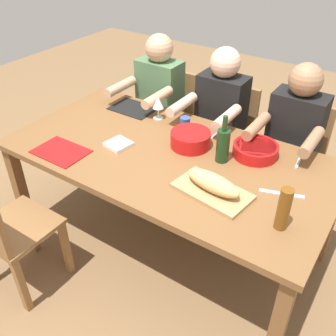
{
  "coord_description": "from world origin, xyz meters",
  "views": [
    {
      "loc": [
        -1.09,
        1.61,
        1.99
      ],
      "look_at": [
        0.0,
        0.0,
        0.63
      ],
      "focal_mm": 40.96,
      "sensor_mm": 36.0,
      "label": 1
    }
  ],
  "objects_px": {
    "diner_near_center": "(218,118)",
    "serving_bowl_greens": "(191,138)",
    "dining_table": "(168,163)",
    "diner_near_right": "(157,100)",
    "diner_near_left": "(291,139)",
    "wine_bottle": "(223,145)",
    "cup_near_center": "(185,124)",
    "napkin_stack": "(119,144)",
    "beer_bottle": "(284,209)",
    "cutting_board": "(212,191)",
    "chair_near_center": "(227,133)",
    "serving_bowl_pasta": "(255,149)",
    "chair_near_left": "(295,154)",
    "bread_loaf": "(213,183)",
    "chair_far_right": "(4,229)",
    "chair_near_right": "(170,115)",
    "wine_glass": "(158,103)"
  },
  "relations": [
    {
      "from": "serving_bowl_pasta",
      "to": "napkin_stack",
      "type": "height_order",
      "value": "serving_bowl_pasta"
    },
    {
      "from": "diner_near_center",
      "to": "serving_bowl_greens",
      "type": "xyz_separation_m",
      "value": [
        -0.07,
        0.51,
        0.1
      ]
    },
    {
      "from": "diner_near_center",
      "to": "wine_bottle",
      "type": "relative_size",
      "value": 4.14
    },
    {
      "from": "dining_table",
      "to": "serving_bowl_pasta",
      "type": "distance_m",
      "value": 0.53
    },
    {
      "from": "serving_bowl_greens",
      "to": "napkin_stack",
      "type": "height_order",
      "value": "serving_bowl_greens"
    },
    {
      "from": "cutting_board",
      "to": "serving_bowl_greens",
      "type": "bearing_deg",
      "value": -44.85
    },
    {
      "from": "chair_near_right",
      "to": "napkin_stack",
      "type": "xyz_separation_m",
      "value": [
        -0.25,
        0.94,
        0.27
      ]
    },
    {
      "from": "bread_loaf",
      "to": "beer_bottle",
      "type": "bearing_deg",
      "value": 172.72
    },
    {
      "from": "bread_loaf",
      "to": "cutting_board",
      "type": "bearing_deg",
      "value": 0.0
    },
    {
      "from": "serving_bowl_pasta",
      "to": "beer_bottle",
      "type": "xyz_separation_m",
      "value": [
        -0.35,
        0.51,
        0.07
      ]
    },
    {
      "from": "chair_near_right",
      "to": "serving_bowl_greens",
      "type": "height_order",
      "value": "chair_near_right"
    },
    {
      "from": "diner_near_center",
      "to": "cup_near_center",
      "type": "height_order",
      "value": "diner_near_center"
    },
    {
      "from": "chair_near_left",
      "to": "chair_near_right",
      "type": "relative_size",
      "value": 1.0
    },
    {
      "from": "dining_table",
      "to": "bread_loaf",
      "type": "distance_m",
      "value": 0.47
    },
    {
      "from": "serving_bowl_greens",
      "to": "wine_bottle",
      "type": "relative_size",
      "value": 0.85
    },
    {
      "from": "wine_bottle",
      "to": "diner_near_left",
      "type": "bearing_deg",
      "value": -113.88
    },
    {
      "from": "chair_near_left",
      "to": "cutting_board",
      "type": "distance_m",
      "value": 1.07
    },
    {
      "from": "beer_bottle",
      "to": "diner_near_left",
      "type": "bearing_deg",
      "value": -74.66
    },
    {
      "from": "chair_near_right",
      "to": "napkin_stack",
      "type": "bearing_deg",
      "value": 104.66
    },
    {
      "from": "serving_bowl_pasta",
      "to": "napkin_stack",
      "type": "bearing_deg",
      "value": 26.74
    },
    {
      "from": "chair_far_right",
      "to": "cup_near_center",
      "type": "height_order",
      "value": "chair_far_right"
    },
    {
      "from": "cutting_board",
      "to": "diner_near_left",
      "type": "bearing_deg",
      "value": -99.49
    },
    {
      "from": "chair_near_center",
      "to": "diner_near_center",
      "type": "xyz_separation_m",
      "value": [
        0.0,
        0.18,
        0.21
      ]
    },
    {
      "from": "diner_near_left",
      "to": "bread_loaf",
      "type": "relative_size",
      "value": 3.75
    },
    {
      "from": "bread_loaf",
      "to": "cup_near_center",
      "type": "bearing_deg",
      "value": -45.7
    },
    {
      "from": "chair_far_right",
      "to": "beer_bottle",
      "type": "height_order",
      "value": "beer_bottle"
    },
    {
      "from": "wine_bottle",
      "to": "beer_bottle",
      "type": "distance_m",
      "value": 0.59
    },
    {
      "from": "serving_bowl_pasta",
      "to": "napkin_stack",
      "type": "xyz_separation_m",
      "value": [
        0.74,
        0.37,
        -0.03
      ]
    },
    {
      "from": "chair_near_center",
      "to": "napkin_stack",
      "type": "distance_m",
      "value": 1.02
    },
    {
      "from": "cutting_board",
      "to": "beer_bottle",
      "type": "height_order",
      "value": "beer_bottle"
    },
    {
      "from": "chair_far_right",
      "to": "wine_bottle",
      "type": "relative_size",
      "value": 2.93
    },
    {
      "from": "dining_table",
      "to": "diner_near_right",
      "type": "distance_m",
      "value": 0.85
    },
    {
      "from": "chair_far_right",
      "to": "bread_loaf",
      "type": "height_order",
      "value": "same"
    },
    {
      "from": "cup_near_center",
      "to": "napkin_stack",
      "type": "height_order",
      "value": "cup_near_center"
    },
    {
      "from": "chair_far_right",
      "to": "wine_bottle",
      "type": "height_order",
      "value": "wine_bottle"
    },
    {
      "from": "chair_near_right",
      "to": "diner_near_left",
      "type": "bearing_deg",
      "value": 170.43
    },
    {
      "from": "chair_near_right",
      "to": "serving_bowl_greens",
      "type": "xyz_separation_m",
      "value": [
        -0.61,
        0.69,
        0.31
      ]
    },
    {
      "from": "diner_near_left",
      "to": "serving_bowl_pasta",
      "type": "height_order",
      "value": "diner_near_left"
    },
    {
      "from": "cutting_board",
      "to": "beer_bottle",
      "type": "distance_m",
      "value": 0.4
    },
    {
      "from": "chair_near_center",
      "to": "cutting_board",
      "type": "bearing_deg",
      "value": 111.57
    },
    {
      "from": "cutting_board",
      "to": "napkin_stack",
      "type": "relative_size",
      "value": 2.86
    },
    {
      "from": "chair_far_right",
      "to": "dining_table",
      "type": "bearing_deg",
      "value": -123.13
    },
    {
      "from": "diner_near_left",
      "to": "wine_bottle",
      "type": "relative_size",
      "value": 4.14
    },
    {
      "from": "chair_near_center",
      "to": "diner_near_right",
      "type": "bearing_deg",
      "value": 18.63
    },
    {
      "from": "diner_near_center",
      "to": "bread_loaf",
      "type": "relative_size",
      "value": 3.75
    },
    {
      "from": "beer_bottle",
      "to": "diner_near_right",
      "type": "bearing_deg",
      "value": -33.68
    },
    {
      "from": "serving_bowl_pasta",
      "to": "wine_glass",
      "type": "height_order",
      "value": "wine_glass"
    },
    {
      "from": "diner_near_right",
      "to": "beer_bottle",
      "type": "xyz_separation_m",
      "value": [
        -1.33,
        0.89,
        0.15
      ]
    },
    {
      "from": "serving_bowl_pasta",
      "to": "cutting_board",
      "type": "height_order",
      "value": "serving_bowl_pasta"
    },
    {
      "from": "chair_far_right",
      "to": "chair_near_left",
      "type": "xyz_separation_m",
      "value": [
        -1.09,
        -1.67,
        0.0
      ]
    }
  ]
}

